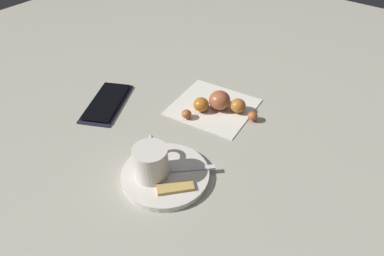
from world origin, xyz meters
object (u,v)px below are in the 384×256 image
saucer (165,175)px  teaspoon (167,170)px  espresso_cup (151,161)px  napkin (213,106)px  croissant (220,103)px  cell_phone (107,103)px  sugar_packet (175,188)px

saucer → teaspoon: (0.00, -0.00, 0.01)m
espresso_cup → teaspoon: espresso_cup is taller
espresso_cup → teaspoon: bearing=-42.2°
espresso_cup → napkin: size_ratio=0.46×
teaspoon → napkin: (0.21, 0.05, -0.01)m
espresso_cup → croissant: bearing=4.3°
espresso_cup → cell_phone: size_ratio=0.44×
espresso_cup → saucer: bearing=-48.2°
napkin → espresso_cup: bearing=-171.3°
sugar_packet → napkin: size_ratio=0.37×
teaspoon → saucer: bearing=170.8°
napkin → cell_phone: (-0.13, 0.19, 0.00)m
napkin → cell_phone: cell_phone is taller
teaspoon → cell_phone: teaspoon is taller
napkin → sugar_packet: bearing=-159.2°
espresso_cup → cell_phone: 0.25m
saucer → cell_phone: saucer is taller
croissant → napkin: bearing=76.4°
saucer → napkin: saucer is taller
teaspoon → croissant: bearing=9.4°
saucer → sugar_packet: 0.04m
sugar_packet → napkin: (0.23, 0.09, -0.01)m
croissant → cell_phone: bearing=121.6°
espresso_cup → napkin: espresso_cup is taller
espresso_cup → napkin: 0.24m
teaspoon → sugar_packet: size_ratio=1.65×
saucer → espresso_cup: espresso_cup is taller
espresso_cup → sugar_packet: 0.06m
espresso_cup → teaspoon: (0.02, -0.02, -0.03)m
croissant → teaspoon: bearing=-170.6°
espresso_cup → croissant: espresso_cup is taller
saucer → croissant: croissant is taller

